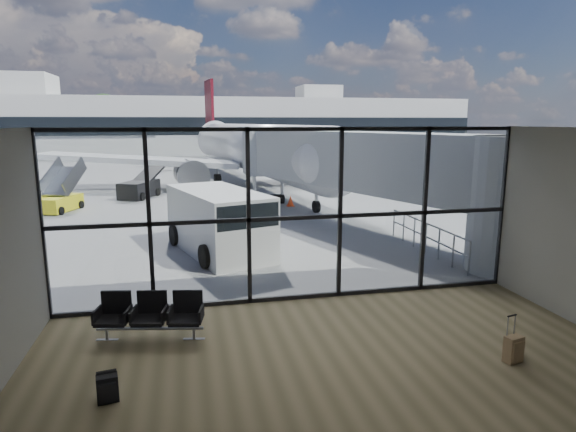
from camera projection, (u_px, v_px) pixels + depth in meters
name	position (u px, v px, depth m)	size (l,w,h in m)	color
ground	(211.00, 166.00, 51.10)	(220.00, 220.00, 0.00)	slate
lounge_shell	(363.00, 248.00, 7.62)	(12.02, 8.01, 4.51)	brown
glass_curtain_wall	(295.00, 216.00, 12.30)	(12.10, 0.12, 4.50)	white
jet_bridge	(372.00, 167.00, 20.00)	(8.00, 16.50, 4.33)	#9DA0A2
apron_railing	(426.00, 233.00, 17.11)	(0.06, 5.46, 1.11)	gray
far_terminal	(197.00, 124.00, 71.24)	(80.00, 12.20, 11.00)	#B8B7B3
tree_3	(24.00, 121.00, 75.31)	(4.95, 4.95, 7.12)	#382619
tree_4	(65.00, 117.00, 76.43)	(5.61, 5.61, 8.07)	#382619
tree_5	(104.00, 114.00, 77.55)	(6.27, 6.27, 9.03)	#382619
seating_row	(151.00, 313.00, 10.38)	(2.27, 1.03, 1.01)	gray
backpack	(108.00, 388.00, 8.02)	(0.38, 0.36, 0.52)	black
suitcase	(514.00, 349.00, 9.33)	(0.39, 0.31, 0.94)	olive
airliner	(248.00, 148.00, 36.43)	(29.30, 34.11, 8.81)	silver
service_van	(220.00, 221.00, 17.08)	(3.67, 5.56, 2.23)	silver
belt_loader	(140.00, 188.00, 29.66)	(2.73, 4.07, 1.79)	black
mobile_stairs	(58.00, 201.00, 25.23)	(2.37, 3.40, 2.18)	yellow
traffic_cone_a	(223.00, 201.00, 26.63)	(0.40, 0.40, 0.57)	orange
traffic_cone_b	(290.00, 201.00, 26.72)	(0.41, 0.41, 0.59)	#FF3B0D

